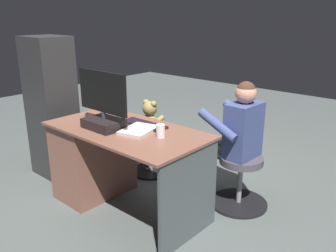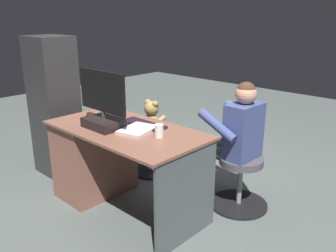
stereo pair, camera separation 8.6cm
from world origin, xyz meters
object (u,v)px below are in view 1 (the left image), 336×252
object	(u,v)px
teddy_bear	(151,117)
computer_mouse	(120,117)
cup	(161,131)
tv_remote	(93,121)
monitor	(103,109)
office_chair_teddy	(151,148)
desk	(100,157)
person	(232,133)
keyboard	(144,124)
visitor_chair	(240,179)

from	to	relation	value
teddy_bear	computer_mouse	bearing A→B (deg)	104.16
cup	tv_remote	size ratio (longest dim) A/B	0.67
monitor	cup	world-z (taller)	monitor
cup	tv_remote	world-z (taller)	cup
cup	office_chair_teddy	world-z (taller)	cup
office_chair_teddy	teddy_bear	distance (m)	0.33
desk	person	distance (m)	1.19
keyboard	tv_remote	xyz separation A→B (m)	(0.40, 0.22, -0.00)
computer_mouse	teddy_bear	world-z (taller)	teddy_bear
keyboard	person	size ratio (longest dim) A/B	0.38
desk	tv_remote	xyz separation A→B (m)	(-0.01, 0.06, 0.35)
cup	person	distance (m)	0.71
tv_remote	keyboard	bearing A→B (deg)	-138.31
tv_remote	office_chair_teddy	bearing A→B (deg)	-76.16
office_chair_teddy	teddy_bear	xyz separation A→B (m)	(-0.00, -0.01, 0.33)
monitor	person	bearing A→B (deg)	-131.95
office_chair_teddy	cup	bearing A→B (deg)	139.23
keyboard	desk	bearing A→B (deg)	21.28
keyboard	teddy_bear	world-z (taller)	teddy_bear
tv_remote	teddy_bear	distance (m)	0.74
teddy_bear	tv_remote	bearing A→B (deg)	91.21
computer_mouse	person	world-z (taller)	person
office_chair_teddy	person	world-z (taller)	person
cup	teddy_bear	distance (m)	0.96
teddy_bear	visitor_chair	xyz separation A→B (m)	(-1.04, -0.03, -0.36)
monitor	person	distance (m)	1.10
cup	office_chair_teddy	size ratio (longest dim) A/B	0.22
desk	office_chair_teddy	bearing A→B (deg)	-89.41
desk	teddy_bear	xyz separation A→B (m)	(0.01, -0.66, 0.22)
teddy_bear	person	bearing A→B (deg)	-178.38
cup	person	xyz separation A→B (m)	(-0.23, -0.65, -0.14)
teddy_bear	cup	bearing A→B (deg)	138.73
desk	monitor	world-z (taller)	monitor
office_chair_teddy	person	size ratio (longest dim) A/B	0.41
office_chair_teddy	visitor_chair	size ratio (longest dim) A/B	0.91
computer_mouse	teddy_bear	xyz separation A→B (m)	(0.13, -0.52, -0.14)
visitor_chair	person	distance (m)	0.41
teddy_bear	desk	bearing A→B (deg)	90.58
cup	person	world-z (taller)	person
monitor	keyboard	xyz separation A→B (m)	(-0.19, -0.26, -0.15)
visitor_chair	computer_mouse	bearing A→B (deg)	30.94
monitor	teddy_bear	xyz separation A→B (m)	(0.23, -0.77, -0.28)
keyboard	cup	bearing A→B (deg)	158.00
cup	teddy_bear	bearing A→B (deg)	-41.27
desk	cup	xyz separation A→B (m)	(-0.71, -0.04, 0.39)
tv_remote	visitor_chair	size ratio (longest dim) A/B	0.30
visitor_chair	desk	bearing A→B (deg)	33.86
visitor_chair	person	bearing A→B (deg)	2.28
computer_mouse	tv_remote	distance (m)	0.24
desk	person	xyz separation A→B (m)	(-0.94, -0.69, 0.26)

